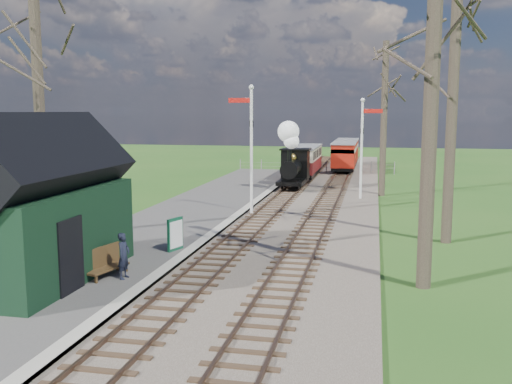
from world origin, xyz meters
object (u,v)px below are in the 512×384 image
Objects in this scene: bench at (104,262)px; locomotive at (293,160)px; semaphore_near at (250,140)px; coach at (305,160)px; semaphore_far at (363,141)px; red_carriage_a at (344,156)px; person at (124,256)px; station_shed at (39,208)px; sign_board at (175,234)px; red_carriage_b at (347,151)px.

locomotive is at bearing 82.71° from bench.
coach is (0.77, 15.16, -2.18)m from semaphore_near.
semaphore_far is (5.14, 6.00, -0.27)m from semaphore_near.
red_carriage_a is 3.49× the size of person.
semaphore_far reaches higher than station_shed.
red_carriage_a is (2.60, 4.86, -0.05)m from coach.
coach is 1.44× the size of red_carriage_a.
semaphore_near is 1.47× the size of locomotive.
semaphore_near is 8.58m from sign_board.
red_carriage_b is at bearing 80.96° from locomotive.
semaphore_far is at bearing -35.26° from locomotive.
semaphore_far is 1.22× the size of red_carriage_b.
person is at bearing -94.93° from sign_board.
coach reaches higher than red_carriage_a.
station_shed is at bearing -101.48° from locomotive.
semaphore_far is 5.01× the size of sign_board.
bench is (-5.24, -31.46, -0.78)m from red_carriage_a.
station_shed is at bearing -161.41° from bench.
red_carriage_b is at bearing 75.91° from coach.
semaphore_near is 7.91m from semaphore_far.
bench is (-5.24, -36.96, -0.78)m from red_carriage_b.
red_carriage_a is at bearing 77.84° from station_shed.
red_carriage_b is 37.34m from bench.
locomotive is at bearing 84.50° from sign_board.
semaphore_near is at bearing -97.52° from red_carriage_b.
semaphore_near is 0.92× the size of coach.
coach is (-4.37, 9.16, -1.91)m from semaphore_far.
locomotive reaches higher than red_carriage_a.
semaphore_near is 3.91× the size of bench.
red_carriage_b is at bearing 81.93° from bench.
station_shed is 1.34× the size of red_carriage_a.
red_carriage_b is 37.35m from person.
coach is 5.93× the size of sign_board.
semaphore_far is 1.22× the size of red_carriage_a.
semaphore_far is at bearing 66.74° from sign_board.
sign_board is (-0.89, -8.04, -2.85)m from semaphore_near.
semaphore_near is 1.33× the size of red_carriage_b.
person is at bearing -94.20° from coach.
station_shed is at bearing 105.05° from person.
coach is at bearing 115.52° from semaphore_far.
sign_board is (-4.26, -33.56, -0.62)m from red_carriage_b.
station_shed is at bearing -115.72° from semaphore_far.
red_carriage_b is at bearing 79.58° from station_shed.
red_carriage_a is at bearing 80.45° from semaphore_near.
locomotive is 6.08m from coach.
semaphore_far reaches higher than red_carriage_b.
red_carriage_a is at bearing 97.21° from semaphore_far.
coach reaches higher than sign_board.
semaphore_far is 5.55m from locomotive.
bench is (-2.64, -26.60, -0.83)m from coach.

